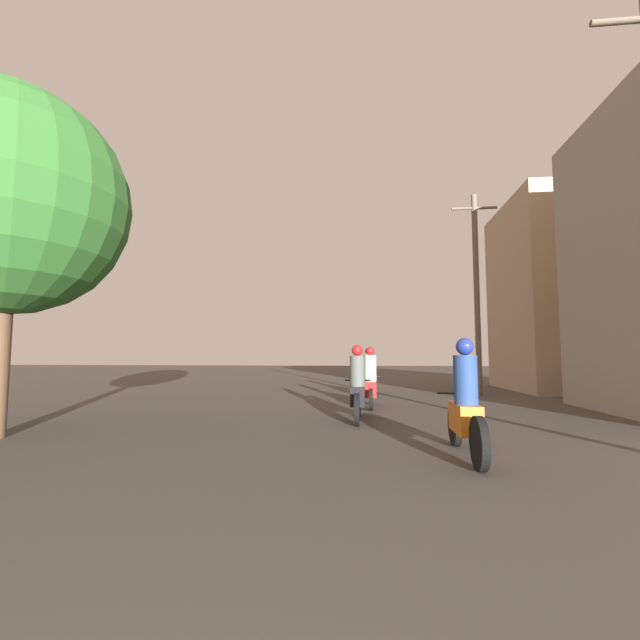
{
  "coord_description": "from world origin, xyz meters",
  "views": [
    {
      "loc": [
        0.62,
        0.32,
        1.39
      ],
      "look_at": [
        -1.36,
        18.21,
        2.9
      ],
      "focal_mm": 24.0,
      "sensor_mm": 36.0,
      "label": 1
    }
  ],
  "objects_px": {
    "building_right_far": "(578,295)",
    "motorcycle_black": "(358,390)",
    "street_tree": "(8,201)",
    "motorcycle_green": "(369,376)",
    "motorcycle_red": "(371,383)",
    "motorcycle_orange": "(465,409)",
    "utility_pole_far": "(477,289)"
  },
  "relations": [
    {
      "from": "building_right_far",
      "to": "street_tree",
      "type": "distance_m",
      "value": 18.84
    },
    {
      "from": "motorcycle_orange",
      "to": "street_tree",
      "type": "bearing_deg",
      "value": 175.61
    },
    {
      "from": "motorcycle_black",
      "to": "motorcycle_red",
      "type": "height_order",
      "value": "motorcycle_red"
    },
    {
      "from": "building_right_far",
      "to": "motorcycle_black",
      "type": "bearing_deg",
      "value": -134.48
    },
    {
      "from": "motorcycle_black",
      "to": "utility_pole_far",
      "type": "relative_size",
      "value": 0.28
    },
    {
      "from": "motorcycle_red",
      "to": "street_tree",
      "type": "xyz_separation_m",
      "value": [
        -6.4,
        -5.08,
        3.46
      ]
    },
    {
      "from": "motorcycle_orange",
      "to": "motorcycle_green",
      "type": "xyz_separation_m",
      "value": [
        -1.3,
        9.01,
        0.02
      ]
    },
    {
      "from": "motorcycle_green",
      "to": "street_tree",
      "type": "height_order",
      "value": "street_tree"
    },
    {
      "from": "street_tree",
      "to": "motorcycle_green",
      "type": "bearing_deg",
      "value": 53.06
    },
    {
      "from": "motorcycle_green",
      "to": "building_right_far",
      "type": "distance_m",
      "value": 9.6
    },
    {
      "from": "motorcycle_black",
      "to": "utility_pole_far",
      "type": "distance_m",
      "value": 8.18
    },
    {
      "from": "motorcycle_black",
      "to": "motorcycle_red",
      "type": "xyz_separation_m",
      "value": [
        0.3,
        2.47,
        0.01
      ]
    },
    {
      "from": "motorcycle_red",
      "to": "street_tree",
      "type": "distance_m",
      "value": 8.88
    },
    {
      "from": "motorcycle_orange",
      "to": "building_right_far",
      "type": "height_order",
      "value": "building_right_far"
    },
    {
      "from": "building_right_far",
      "to": "motorcycle_green",
      "type": "bearing_deg",
      "value": -160.1
    },
    {
      "from": "motorcycle_red",
      "to": "street_tree",
      "type": "height_order",
      "value": "street_tree"
    },
    {
      "from": "motorcycle_red",
      "to": "motorcycle_orange",
      "type": "bearing_deg",
      "value": -78.92
    },
    {
      "from": "street_tree",
      "to": "motorcycle_orange",
      "type": "bearing_deg",
      "value": -4.04
    },
    {
      "from": "motorcycle_orange",
      "to": "motorcycle_black",
      "type": "height_order",
      "value": "motorcycle_orange"
    },
    {
      "from": "motorcycle_orange",
      "to": "motorcycle_black",
      "type": "bearing_deg",
      "value": 115.95
    },
    {
      "from": "utility_pole_far",
      "to": "street_tree",
      "type": "distance_m",
      "value": 13.6
    },
    {
      "from": "motorcycle_green",
      "to": "street_tree",
      "type": "relative_size",
      "value": 0.33
    },
    {
      "from": "utility_pole_far",
      "to": "motorcycle_orange",
      "type": "bearing_deg",
      "value": -105.18
    },
    {
      "from": "motorcycle_green",
      "to": "building_right_far",
      "type": "xyz_separation_m",
      "value": [
        8.52,
        3.08,
        3.18
      ]
    },
    {
      "from": "motorcycle_red",
      "to": "building_right_far",
      "type": "xyz_separation_m",
      "value": [
        8.48,
        6.47,
        3.19
      ]
    },
    {
      "from": "motorcycle_black",
      "to": "street_tree",
      "type": "height_order",
      "value": "street_tree"
    },
    {
      "from": "motorcycle_green",
      "to": "street_tree",
      "type": "distance_m",
      "value": 11.14
    },
    {
      "from": "motorcycle_black",
      "to": "street_tree",
      "type": "distance_m",
      "value": 7.49
    },
    {
      "from": "motorcycle_green",
      "to": "utility_pole_far",
      "type": "xyz_separation_m",
      "value": [
        3.88,
        0.48,
        3.12
      ]
    },
    {
      "from": "motorcycle_orange",
      "to": "motorcycle_green",
      "type": "distance_m",
      "value": 9.1
    },
    {
      "from": "motorcycle_black",
      "to": "motorcycle_green",
      "type": "bearing_deg",
      "value": 80.08
    },
    {
      "from": "motorcycle_red",
      "to": "motorcycle_black",
      "type": "bearing_deg",
      "value": -98.41
    }
  ]
}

